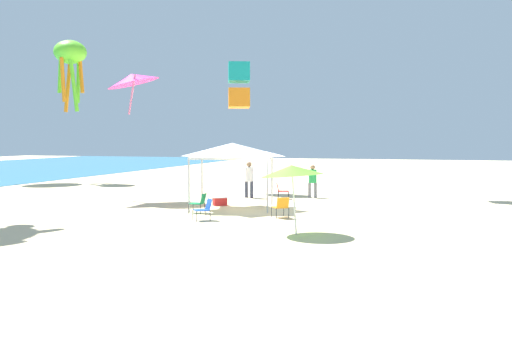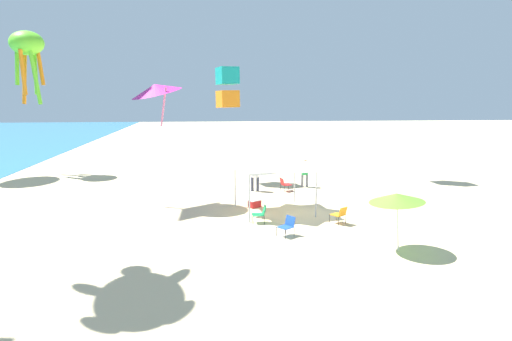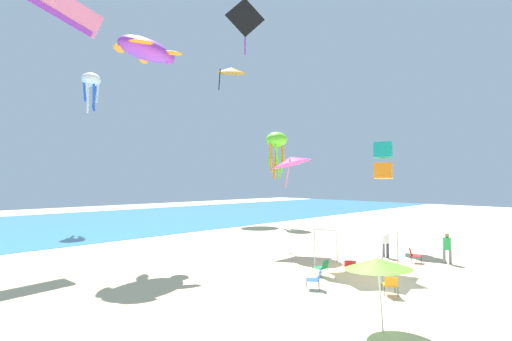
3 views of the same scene
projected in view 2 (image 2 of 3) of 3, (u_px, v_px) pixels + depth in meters
The scene contains 13 objects.
ground at pixel (305, 216), 21.59m from camera, with size 120.00×120.00×0.10m, color beige.
canopy_tent at pixel (274, 162), 21.70m from camera, with size 3.61×3.88×2.88m.
beach_umbrella at pixel (397, 198), 16.50m from camera, with size 2.06×2.08×2.33m.
folding_chair_right_of_tent at pixel (340, 214), 20.07m from camera, with size 0.81×0.78×0.82m.
folding_chair_left_of_tent at pixel (285, 184), 26.36m from camera, with size 0.68×0.75×0.82m.
folding_chair_near_cooler at pixel (261, 213), 20.20m from camera, with size 0.56×0.65×0.82m.
folding_chair_facing_ocean at pixel (287, 225), 18.44m from camera, with size 0.79×0.81×0.82m.
cooler_box at pixel (255, 203), 22.89m from camera, with size 0.69×0.74×0.40m.
person_near_umbrella at pixel (255, 173), 26.30m from camera, with size 0.44×0.49×1.87m.
person_beachcomber at pixel (305, 171), 27.45m from camera, with size 0.41×0.45×1.72m.
kite_delta_magenta at pixel (156, 89), 22.45m from camera, with size 3.51×3.53×2.36m.
kite_box_teal at pixel (228, 87), 28.24m from camera, with size 1.60×1.57×2.59m.
kite_octopus_lime at pixel (27, 47), 30.53m from camera, with size 2.26×2.26×5.02m.
Camera 2 is at (-20.60, 3.82, 6.11)m, focal length 31.09 mm.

